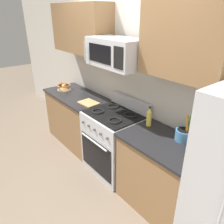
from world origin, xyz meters
TOP-DOWN VIEW (x-y plane):
  - ground_plane at (0.00, 0.00)m, footprint 16.00×16.00m
  - wall_back at (0.00, 1.06)m, footprint 8.00×0.10m
  - counter_left at (-1.02, 0.67)m, footprint 1.26×0.64m
  - range_oven at (-0.00, 0.67)m, footprint 0.76×0.68m
  - counter_right at (0.85, 0.67)m, footprint 0.92×0.64m
  - microwave at (-0.00, 0.70)m, footprint 0.77×0.44m
  - upper_cabinets_left at (-1.02, 0.84)m, footprint 1.25×0.34m
  - upper_cabinets_right at (0.86, 0.84)m, footprint 0.91×0.34m
  - utensil_crock at (0.97, 0.85)m, footprint 0.19×0.19m
  - fruit_basket at (-1.38, 0.64)m, footprint 0.25×0.25m
  - apple_loose at (-1.57, 0.67)m, footprint 0.08×0.08m
  - cutting_board at (-0.56, 0.62)m, footprint 0.31×0.25m
  - bottle_oil at (0.50, 0.81)m, footprint 0.07×0.07m
  - prep_bowl at (1.21, 0.70)m, footprint 0.14×0.14m

SIDE VIEW (x-z plane):
  - ground_plane at x=0.00m, z-range 0.00..0.00m
  - counter_left at x=-1.02m, z-range 0.00..0.91m
  - counter_right at x=0.85m, z-range 0.00..0.91m
  - range_oven at x=0.00m, z-range -0.07..1.02m
  - cutting_board at x=-0.56m, z-range 0.91..0.93m
  - prep_bowl at x=1.21m, z-range 0.91..0.96m
  - apple_loose at x=-1.57m, z-range 0.91..0.99m
  - fruit_basket at x=-1.38m, z-range 0.91..1.01m
  - utensil_crock at x=0.97m, z-range 0.82..1.14m
  - bottle_oil at x=0.50m, z-range 0.90..1.15m
  - wall_back at x=0.00m, z-range 0.00..2.60m
  - microwave at x=0.00m, z-range 1.57..1.91m
  - upper_cabinets_left at x=-1.02m, z-range 1.59..2.31m
  - upper_cabinets_right at x=0.86m, z-range 1.59..2.31m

